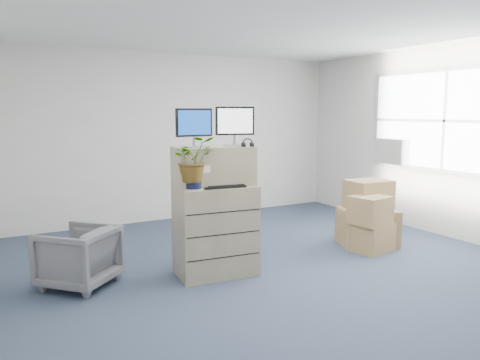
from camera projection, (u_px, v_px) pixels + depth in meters
name	position (u px, v px, depth m)	size (l,w,h in m)	color
ground	(298.00, 280.00, 5.14)	(7.00, 7.00, 0.00)	#242D41
wall_back	(177.00, 137.00, 7.97)	(6.00, 0.02, 2.80)	beige
wall_right	(479.00, 143.00, 6.38)	(0.02, 7.00, 2.80)	beige
window	(446.00, 121.00, 6.74)	(0.07, 2.72, 1.52)	gray
ac_unit	(392.00, 151.00, 7.55)	(0.24, 0.60, 0.40)	beige
filing_cabinet_lower	(216.00, 231.00, 5.25)	(0.87, 0.53, 1.01)	gray
filing_cabinet_upper	(214.00, 166.00, 5.19)	(0.87, 0.43, 0.43)	gray
monitor_left	(194.00, 126.00, 5.01)	(0.42, 0.17, 0.42)	#99999E
monitor_right	(235.00, 124.00, 5.22)	(0.44, 0.21, 0.44)	#99999E
headphones	(248.00, 144.00, 5.13)	(0.12, 0.12, 0.01)	black
keyboard	(224.00, 186.00, 5.08)	(0.46, 0.19, 0.02)	black
mouse	(248.00, 184.00, 5.22)	(0.09, 0.06, 0.03)	silver
water_bottle	(218.00, 174.00, 5.23)	(0.07, 0.07, 0.26)	gray
phone_dock	(212.00, 182.00, 5.19)	(0.06, 0.06, 0.13)	silver
external_drive	(236.00, 181.00, 5.39)	(0.19, 0.14, 0.06)	black
tissue_box	(240.00, 174.00, 5.40)	(0.25, 0.13, 0.10)	#3B82C9
potted_plant	(193.00, 165.00, 4.88)	(0.44, 0.49, 0.46)	#A8C19C
office_chair	(78.00, 254.00, 4.91)	(0.68, 0.63, 0.70)	#5D5D62
cardboard_boxes	(369.00, 219.00, 6.35)	(0.90, 0.88, 0.90)	olive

